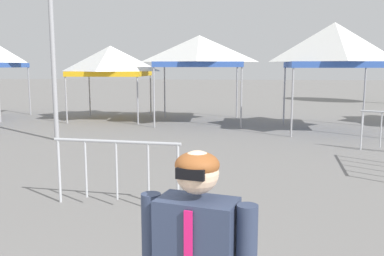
{
  "coord_description": "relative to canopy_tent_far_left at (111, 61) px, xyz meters",
  "views": [
    {
      "loc": [
        1.25,
        -1.09,
        2.21
      ],
      "look_at": [
        0.51,
        5.0,
        1.3
      ],
      "focal_mm": 38.81,
      "sensor_mm": 36.0,
      "label": 1
    }
  ],
  "objects": [
    {
      "name": "canopy_tent_right_of_center",
      "position": [
        8.51,
        -2.19,
        0.48
      ],
      "size": [
        3.12,
        3.12,
        3.68
      ],
      "color": "#9E9EA3",
      "rests_on": "ground"
    },
    {
      "name": "canopy_tent_far_left",
      "position": [
        0.0,
        0.0,
        0.0
      ],
      "size": [
        3.08,
        3.08,
        3.06
      ],
      "color": "#9E9EA3",
      "rests_on": "ground"
    },
    {
      "name": "canopy_tent_behind_right",
      "position": [
        3.75,
        -0.47,
        0.36
      ],
      "size": [
        3.51,
        3.51,
        3.42
      ],
      "color": "#9E9EA3",
      "rests_on": "ground"
    },
    {
      "name": "crowd_barrier_mid_lot",
      "position": [
        3.51,
        -10.72,
        -1.69
      ],
      "size": [
        2.1,
        0.24,
        1.08
      ],
      "color": "#B7BABF",
      "rests_on": "ground"
    }
  ]
}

